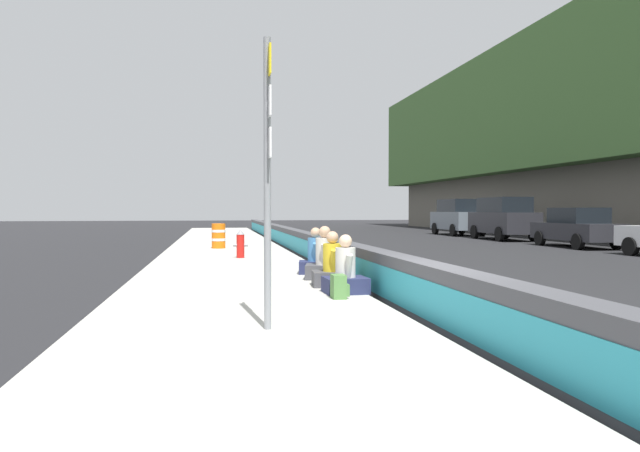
{
  "coord_description": "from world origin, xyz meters",
  "views": [
    {
      "loc": [
        -7.75,
        3.09,
        1.63
      ],
      "look_at": [
        5.67,
        0.63,
        1.24
      ],
      "focal_mm": 32.51,
      "sensor_mm": 36.0,
      "label": 1
    }
  ],
  "objects_px": {
    "seated_person_middle": "(332,269)",
    "parked_car_midline": "(503,218)",
    "construction_barrel": "(219,236)",
    "parked_car_fourth": "(577,227)",
    "seated_person_foreground": "(345,275)",
    "seated_person_rear": "(325,262)",
    "parked_car_far": "(458,217)",
    "seated_person_far": "(316,259)",
    "route_sign_post": "(268,160)",
    "fire_hydrant": "(240,243)",
    "backpack": "(339,287)"
  },
  "relations": [
    {
      "from": "seated_person_far",
      "to": "parked_car_midline",
      "type": "xyz_separation_m",
      "value": [
        15.44,
        -12.91,
        0.71
      ]
    },
    {
      "from": "seated_person_foreground",
      "to": "seated_person_far",
      "type": "bearing_deg",
      "value": -0.44
    },
    {
      "from": "backpack",
      "to": "seated_person_rear",
      "type": "bearing_deg",
      "value": -5.86
    },
    {
      "from": "seated_person_middle",
      "to": "seated_person_rear",
      "type": "distance_m",
      "value": 1.2
    },
    {
      "from": "seated_person_foreground",
      "to": "fire_hydrant",
      "type": "bearing_deg",
      "value": 10.78
    },
    {
      "from": "seated_person_foreground",
      "to": "seated_person_middle",
      "type": "relative_size",
      "value": 0.98
    },
    {
      "from": "seated_person_foreground",
      "to": "backpack",
      "type": "height_order",
      "value": "seated_person_foreground"
    },
    {
      "from": "construction_barrel",
      "to": "fire_hydrant",
      "type": "bearing_deg",
      "value": -172.25
    },
    {
      "from": "fire_hydrant",
      "to": "parked_car_far",
      "type": "distance_m",
      "value": 21.89
    },
    {
      "from": "parked_car_midline",
      "to": "seated_person_middle",
      "type": "bearing_deg",
      "value": 143.76
    },
    {
      "from": "fire_hydrant",
      "to": "seated_person_far",
      "type": "height_order",
      "value": "seated_person_far"
    },
    {
      "from": "seated_person_middle",
      "to": "construction_barrel",
      "type": "distance_m",
      "value": 11.76
    },
    {
      "from": "seated_person_rear",
      "to": "backpack",
      "type": "height_order",
      "value": "seated_person_rear"
    },
    {
      "from": "seated_person_far",
      "to": "parked_car_midline",
      "type": "bearing_deg",
      "value": -39.89
    },
    {
      "from": "route_sign_post",
      "to": "seated_person_rear",
      "type": "distance_m",
      "value": 5.59
    },
    {
      "from": "backpack",
      "to": "parked_car_fourth",
      "type": "distance_m",
      "value": 18.61
    },
    {
      "from": "seated_person_middle",
      "to": "seated_person_far",
      "type": "height_order",
      "value": "seated_person_far"
    },
    {
      "from": "route_sign_post",
      "to": "backpack",
      "type": "relative_size",
      "value": 9.0
    },
    {
      "from": "seated_person_rear",
      "to": "parked_car_far",
      "type": "distance_m",
      "value": 25.68
    },
    {
      "from": "seated_person_middle",
      "to": "parked_car_far",
      "type": "distance_m",
      "value": 26.76
    },
    {
      "from": "route_sign_post",
      "to": "seated_person_rear",
      "type": "relative_size",
      "value": 3.17
    },
    {
      "from": "seated_person_rear",
      "to": "backpack",
      "type": "distance_m",
      "value": 2.79
    },
    {
      "from": "seated_person_foreground",
      "to": "seated_person_middle",
      "type": "height_order",
      "value": "seated_person_middle"
    },
    {
      "from": "seated_person_far",
      "to": "parked_car_fourth",
      "type": "xyz_separation_m",
      "value": [
        9.2,
        -13.01,
        0.39
      ]
    },
    {
      "from": "construction_barrel",
      "to": "parked_car_fourth",
      "type": "relative_size",
      "value": 0.21
    },
    {
      "from": "parked_car_far",
      "to": "parked_car_midline",
      "type": "bearing_deg",
      "value": -179.56
    },
    {
      "from": "seated_person_middle",
      "to": "parked_car_midline",
      "type": "height_order",
      "value": "parked_car_midline"
    },
    {
      "from": "seated_person_rear",
      "to": "route_sign_post",
      "type": "bearing_deg",
      "value": 161.55
    },
    {
      "from": "fire_hydrant",
      "to": "seated_person_foreground",
      "type": "xyz_separation_m",
      "value": [
        -7.91,
        -1.5,
        -0.12
      ]
    },
    {
      "from": "fire_hydrant",
      "to": "seated_person_far",
      "type": "distance_m",
      "value": 4.93
    },
    {
      "from": "seated_person_rear",
      "to": "seated_person_far",
      "type": "bearing_deg",
      "value": 0.76
    },
    {
      "from": "seated_person_rear",
      "to": "construction_barrel",
      "type": "relative_size",
      "value": 1.19
    },
    {
      "from": "construction_barrel",
      "to": "parked_car_fourth",
      "type": "distance_m",
      "value": 15.18
    },
    {
      "from": "fire_hydrant",
      "to": "parked_car_far",
      "type": "relative_size",
      "value": 0.18
    },
    {
      "from": "seated_person_rear",
      "to": "backpack",
      "type": "xyz_separation_m",
      "value": [
        -2.77,
        0.28,
        -0.16
      ]
    },
    {
      "from": "seated_person_foreground",
      "to": "seated_person_rear",
      "type": "relative_size",
      "value": 0.92
    },
    {
      "from": "route_sign_post",
      "to": "construction_barrel",
      "type": "xyz_separation_m",
      "value": [
        15.4,
        0.49,
        -1.61
      ]
    },
    {
      "from": "construction_barrel",
      "to": "seated_person_far",
      "type": "bearing_deg",
      "value": -166.95
    },
    {
      "from": "seated_person_middle",
      "to": "seated_person_rear",
      "type": "height_order",
      "value": "seated_person_rear"
    },
    {
      "from": "parked_car_midline",
      "to": "parked_car_far",
      "type": "bearing_deg",
      "value": 0.44
    },
    {
      "from": "parked_car_far",
      "to": "fire_hydrant",
      "type": "bearing_deg",
      "value": 138.87
    },
    {
      "from": "seated_person_middle",
      "to": "seated_person_foreground",
      "type": "bearing_deg",
      "value": -177.66
    },
    {
      "from": "backpack",
      "to": "seated_person_foreground",
      "type": "bearing_deg",
      "value": -22.17
    },
    {
      "from": "seated_person_far",
      "to": "parked_car_far",
      "type": "relative_size",
      "value": 0.22
    },
    {
      "from": "seated_person_middle",
      "to": "route_sign_post",
      "type": "bearing_deg",
      "value": 157.33
    },
    {
      "from": "seated_person_foreground",
      "to": "seated_person_middle",
      "type": "bearing_deg",
      "value": 2.34
    },
    {
      "from": "parked_car_fourth",
      "to": "seated_person_foreground",
      "type": "bearing_deg",
      "value": 133.6
    },
    {
      "from": "seated_person_middle",
      "to": "parked_car_fourth",
      "type": "xyz_separation_m",
      "value": [
        11.45,
        -13.08,
        0.39
      ]
    },
    {
      "from": "fire_hydrant",
      "to": "seated_person_rear",
      "type": "xyz_separation_m",
      "value": [
        -5.74,
        -1.54,
        -0.09
      ]
    },
    {
      "from": "seated_person_middle",
      "to": "seated_person_far",
      "type": "xyz_separation_m",
      "value": [
        2.25,
        -0.06,
        0.0
      ]
    }
  ]
}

